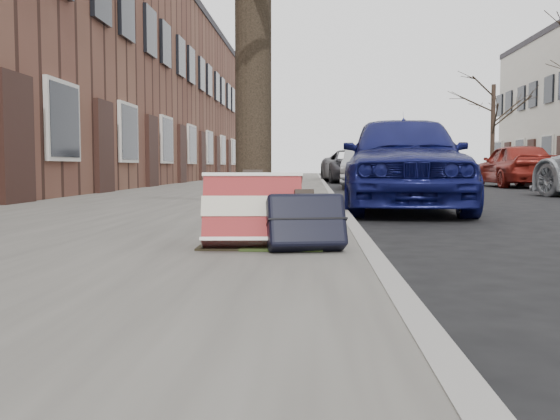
# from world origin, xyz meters

# --- Properties ---
(near_sidewalk) EXTENTS (5.00, 70.00, 0.12)m
(near_sidewalk) POSITION_xyz_m (-3.70, 15.00, 0.06)
(near_sidewalk) COLOR slate
(near_sidewalk) RESTS_ON ground
(house_near) EXTENTS (6.80, 40.00, 7.00)m
(house_near) POSITION_xyz_m (-9.60, 16.00, 3.50)
(house_near) COLOR brown
(house_near) RESTS_ON ground
(dirt_patch) EXTENTS (0.85, 0.85, 0.02)m
(dirt_patch) POSITION_xyz_m (-2.00, 1.20, 0.13)
(dirt_patch) COLOR black
(dirt_patch) RESTS_ON near_sidewalk
(suitcase_red) EXTENTS (0.68, 0.41, 0.51)m
(suitcase_red) POSITION_xyz_m (-2.05, 0.90, 0.38)
(suitcase_red) COLOR maroon
(suitcase_red) RESTS_ON near_sidewalk
(suitcase_navy) EXTENTS (0.56, 0.39, 0.40)m
(suitcase_navy) POSITION_xyz_m (-1.68, 0.78, 0.32)
(suitcase_navy) COLOR black
(suitcase_navy) RESTS_ON near_sidewalk
(car_near_front) EXTENTS (2.03, 4.52, 1.51)m
(car_near_front) POSITION_xyz_m (-0.28, 6.38, 0.75)
(car_near_front) COLOR #101453
(car_near_front) RESTS_ON ground
(car_near_mid) EXTENTS (1.87, 4.08, 1.30)m
(car_near_mid) POSITION_xyz_m (0.05, 16.10, 0.65)
(car_near_mid) COLOR #B5B7BC
(car_near_mid) RESTS_ON ground
(car_near_back) EXTENTS (2.78, 5.25, 1.41)m
(car_near_back) POSITION_xyz_m (0.06, 23.35, 0.70)
(car_near_back) COLOR #3F3E43
(car_near_back) RESTS_ON ground
(car_far_back) EXTENTS (1.85, 4.29, 1.44)m
(car_far_back) POSITION_xyz_m (4.98, 17.65, 0.72)
(car_far_back) COLOR maroon
(car_far_back) RESTS_ON ground
(tree_far_c) EXTENTS (0.21, 0.21, 4.58)m
(tree_far_c) POSITION_xyz_m (7.20, 28.09, 2.41)
(tree_far_c) COLOR black
(tree_far_c) RESTS_ON far_sidewalk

